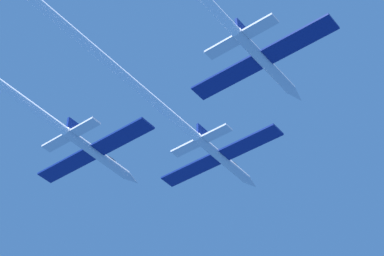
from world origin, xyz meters
TOP-DOWN VIEW (x-y plane):
  - jet_lead at (-0.83, -16.46)m, footprint 19.45×57.32m
  - jet_left_wing at (-12.70, -30.95)m, footprint 19.45×60.83m

SIDE VIEW (x-z plane):
  - jet_left_wing at x=-12.70m, z-range -2.23..1.00m
  - jet_lead at x=-0.83m, z-range -0.70..2.52m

